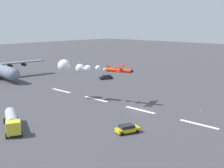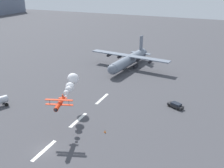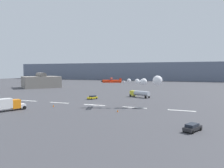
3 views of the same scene
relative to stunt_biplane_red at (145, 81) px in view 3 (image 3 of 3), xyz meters
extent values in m
plane|color=#424247|center=(-16.85, -3.51, -8.35)|extent=(440.00, 440.00, 0.00)
cube|color=white|center=(-59.52, -3.51, -8.34)|extent=(8.00, 0.90, 0.01)
cube|color=white|center=(-45.30, -3.51, -8.34)|extent=(8.00, 0.90, 0.01)
cube|color=white|center=(-31.08, -3.51, -8.34)|extent=(8.00, 0.90, 0.01)
cube|color=white|center=(-16.85, -3.51, -8.34)|extent=(8.00, 0.90, 0.01)
cube|color=white|center=(-2.63, -3.51, -8.34)|extent=(8.00, 0.90, 0.01)
cube|color=white|center=(11.60, -3.51, -8.34)|extent=(8.00, 0.90, 0.01)
cube|color=slate|center=(-16.85, 180.80, 2.04)|extent=(396.00, 16.00, 20.77)
cylinder|color=red|center=(-10.30, -3.72, -0.10)|extent=(6.15, 2.93, 0.98)
cube|color=red|center=(-10.49, -3.79, -0.25)|extent=(2.65, 6.10, 0.12)
cube|color=red|center=(-10.49, -3.79, 0.89)|extent=(2.65, 6.10, 0.12)
cylinder|color=black|center=(-9.78, -5.85, 0.32)|extent=(0.08, 0.08, 1.14)
cylinder|color=black|center=(-11.19, -1.73, 0.32)|extent=(0.08, 0.08, 1.14)
cube|color=red|center=(-7.67, -2.82, 0.35)|extent=(0.69, 0.32, 1.10)
cube|color=red|center=(-7.67, -2.82, -0.05)|extent=(1.22, 2.09, 0.08)
cone|color=black|center=(-13.55, -4.84, -0.10)|extent=(0.93, 1.01, 0.83)
sphere|color=white|center=(-6.50, -2.82, -0.23)|extent=(0.70, 0.70, 0.70)
sphere|color=white|center=(-5.04, -2.03, 0.12)|extent=(1.29, 1.29, 1.29)
sphere|color=white|center=(-2.54, -1.06, -0.15)|extent=(1.70, 1.70, 1.70)
sphere|color=white|center=(-0.83, -0.49, -0.37)|extent=(1.96, 1.96, 1.96)
sphere|color=white|center=(-0.56, -0.22, -0.23)|extent=(2.18, 2.18, 2.18)
sphere|color=white|center=(3.65, 1.41, 0.19)|extent=(3.18, 3.18, 3.18)
cube|color=silver|center=(-34.17, -18.49, -7.25)|extent=(2.90, 2.36, 1.10)
cube|color=orange|center=(-34.85, -20.37, -6.50)|extent=(3.17, 3.11, 2.60)
cylinder|color=black|center=(-35.28, -17.88, -7.80)|extent=(0.70, 1.15, 1.10)
cylinder|color=black|center=(-32.93, -18.73, -7.80)|extent=(0.70, 1.15, 1.10)
cube|color=yellow|center=(-10.64, 23.88, -6.75)|extent=(3.02, 3.11, 2.20)
cylinder|color=#B7BCC6|center=(-6.23, 21.79, -6.50)|extent=(7.72, 5.14, 2.10)
cylinder|color=black|center=(-11.69, 23.06, -7.85)|extent=(1.04, 0.72, 1.00)
cylinder|color=black|center=(-4.06, 19.43, -7.85)|extent=(1.04, 0.72, 1.00)
cylinder|color=black|center=(-10.66, 25.23, -7.85)|extent=(1.04, 0.72, 1.00)
cylinder|color=black|center=(-3.03, 21.60, -7.85)|extent=(1.04, 0.72, 1.00)
cube|color=#262628|center=(14.68, -25.16, -7.70)|extent=(3.65, 4.92, 0.65)
cube|color=#1E232D|center=(14.59, -25.34, -7.10)|extent=(2.71, 3.21, 0.55)
cylinder|color=black|center=(14.59, -23.32, -8.03)|extent=(0.48, 0.67, 0.64)
cylinder|color=black|center=(13.16, -26.21, -8.03)|extent=(0.48, 0.67, 0.64)
cylinder|color=black|center=(16.20, -24.12, -8.03)|extent=(0.48, 0.67, 0.64)
cylinder|color=black|center=(14.77, -27.01, -8.03)|extent=(0.48, 0.67, 0.64)
cube|color=yellow|center=(-23.92, 9.33, -7.70)|extent=(3.24, 4.63, 0.65)
cube|color=#1E232D|center=(-23.85, 9.51, -7.10)|extent=(2.48, 2.99, 0.55)
cylinder|color=black|center=(-23.63, 7.61, -8.03)|extent=(0.44, 0.68, 0.64)
cylinder|color=black|center=(-22.54, 10.39, -8.03)|extent=(0.44, 0.68, 0.64)
cylinder|color=black|center=(-25.31, 8.27, -8.03)|extent=(0.44, 0.68, 0.64)
cylinder|color=black|center=(-24.21, 11.05, -8.03)|extent=(0.44, 0.68, 0.64)
cube|color=gray|center=(-83.55, 50.62, -4.52)|extent=(29.48, 30.13, 7.64)
cylinder|color=slate|center=(-83.55, 50.62, 0.20)|extent=(16.50, 14.17, 3.60)
cone|color=orange|center=(-27.67, -11.59, -7.97)|extent=(0.44, 0.44, 0.75)
cone|color=orange|center=(-5.24, -12.43, -7.97)|extent=(0.44, 0.44, 0.75)
camera|label=1|loc=(-55.85, 47.92, 10.79)|focal=47.84mm
camera|label=2|loc=(-53.44, -35.61, 25.72)|focal=41.95mm
camera|label=3|loc=(14.65, -68.82, 3.49)|focal=34.21mm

